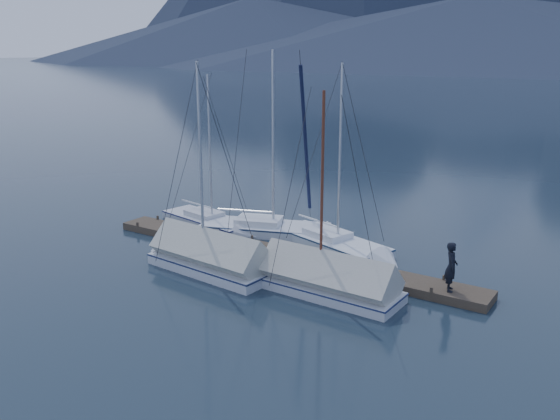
# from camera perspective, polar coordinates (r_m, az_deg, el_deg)

# --- Properties ---
(ground) EXTENTS (1000.00, 1000.00, 0.00)m
(ground) POSITION_cam_1_polar(r_m,az_deg,el_deg) (24.28, -2.61, -6.06)
(ground) COLOR black
(ground) RESTS_ON ground
(dock) EXTENTS (18.00, 1.50, 0.54)m
(dock) POSITION_cam_1_polar(r_m,az_deg,el_deg) (25.78, -0.00, -4.49)
(dock) COLOR #382D23
(dock) RESTS_ON ground
(mooring_posts) EXTENTS (15.12, 1.52, 0.35)m
(mooring_posts) POSITION_cam_1_polar(r_m,az_deg,el_deg) (25.97, -0.92, -3.78)
(mooring_posts) COLOR #382D23
(mooring_posts) RESTS_ON ground
(sailboat_open_left) EXTENTS (6.57, 3.07, 8.39)m
(sailboat_open_left) POSITION_cam_1_polar(r_m,az_deg,el_deg) (30.32, -6.00, -1.43)
(sailboat_open_left) COLOR silver
(sailboat_open_left) RESTS_ON ground
(sailboat_open_mid) EXTENTS (7.57, 4.41, 9.66)m
(sailboat_open_mid) POSITION_cam_1_polar(r_m,az_deg,el_deg) (29.05, 0.34, -2.06)
(sailboat_open_mid) COLOR silver
(sailboat_open_mid) RESTS_ON ground
(sailboat_open_right) EXTENTS (7.13, 3.88, 9.08)m
(sailboat_open_right) POSITION_cam_1_polar(r_m,az_deg,el_deg) (26.83, 6.29, -3.67)
(sailboat_open_right) COLOR silver
(sailboat_open_right) RESTS_ON ground
(sailboat_covered_near) EXTENTS (6.43, 2.75, 8.29)m
(sailboat_covered_near) POSITION_cam_1_polar(r_m,az_deg,el_deg) (22.38, 3.60, -6.85)
(sailboat_covered_near) COLOR silver
(sailboat_covered_near) RESTS_ON ground
(sailboat_covered_far) EXTENTS (6.71, 2.79, 9.21)m
(sailboat_covered_far) POSITION_cam_1_polar(r_m,az_deg,el_deg) (24.76, -7.52, -4.64)
(sailboat_covered_far) COLOR silver
(sailboat_covered_far) RESTS_ON ground
(person) EXTENTS (0.65, 0.78, 1.83)m
(person) POSITION_cam_1_polar(r_m,az_deg,el_deg) (22.25, 16.16, -5.26)
(person) COLOR black
(person) RESTS_ON dock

